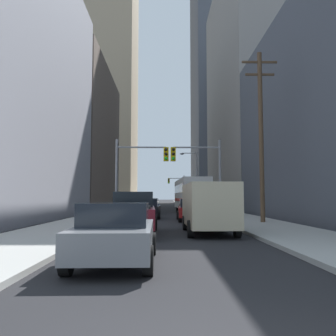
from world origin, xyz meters
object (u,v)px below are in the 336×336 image
at_px(sedan_navy, 150,206).
at_px(traffic_signal_near_right, 198,165).
at_px(sedan_red, 191,210).
at_px(traffic_signal_near_left, 139,165).
at_px(sedan_black, 148,208).
at_px(traffic_signal_far_right, 177,185).
at_px(cargo_van_beige, 208,205).
at_px(pickup_truck_maroon, 132,213).
at_px(city_bus, 191,194).
at_px(sedan_grey, 116,233).

distance_m(sedan_navy, traffic_signal_near_right, 10.42).
distance_m(sedan_red, traffic_signal_near_left, 5.33).
relative_size(sedan_black, traffic_signal_far_right, 0.71).
bearing_deg(cargo_van_beige, traffic_signal_far_right, 89.15).
distance_m(sedan_navy, traffic_signal_near_left, 9.64).
relative_size(pickup_truck_maroon, sedan_black, 1.28).
bearing_deg(sedan_navy, city_bus, 2.73).
xyz_separation_m(sedan_black, traffic_signal_near_left, (-0.60, -1.04, 3.28)).
distance_m(sedan_red, sedan_black, 4.29).
bearing_deg(traffic_signal_near_right, pickup_truck_maroon, -111.51).
height_order(city_bus, sedan_navy, city_bus).
height_order(traffic_signal_near_right, traffic_signal_far_right, same).
relative_size(cargo_van_beige, sedan_grey, 1.24).
relative_size(sedan_red, sedan_black, 1.00).
bearing_deg(traffic_signal_near_left, city_bus, 63.51).
relative_size(pickup_truck_maroon, sedan_red, 1.29).
relative_size(pickup_truck_maroon, sedan_navy, 1.29).
bearing_deg(cargo_van_beige, sedan_red, 90.69).
bearing_deg(cargo_van_beige, pickup_truck_maroon, -176.43).
height_order(sedan_black, traffic_signal_far_right, traffic_signal_far_right).
height_order(sedan_grey, sedan_red, same).
relative_size(sedan_black, traffic_signal_near_left, 0.71).
height_order(pickup_truck_maroon, sedan_grey, pickup_truck_maroon).
height_order(sedan_grey, sedan_navy, same).
distance_m(cargo_van_beige, sedan_black, 11.63).
xyz_separation_m(traffic_signal_near_right, traffic_signal_far_right, (0.20, 44.49, -0.02)).
relative_size(traffic_signal_near_right, traffic_signal_far_right, 1.00).
bearing_deg(pickup_truck_maroon, traffic_signal_far_right, 85.54).
bearing_deg(city_bus, sedan_navy, -177.27).
relative_size(sedan_red, sedan_navy, 1.00).
bearing_deg(traffic_signal_near_left, sedan_grey, -88.03).
bearing_deg(sedan_navy, traffic_signal_near_right, -66.23).
bearing_deg(sedan_red, traffic_signal_near_right, 69.38).
relative_size(pickup_truck_maroon, traffic_signal_near_left, 0.91).
height_order(cargo_van_beige, traffic_signal_near_right, traffic_signal_near_right).
height_order(pickup_truck_maroon, sedan_black, pickup_truck_maroon).
xyz_separation_m(city_bus, sedan_red, (-0.86, -11.13, -1.16)).
xyz_separation_m(cargo_van_beige, traffic_signal_far_right, (0.81, 54.61, 2.74)).
distance_m(pickup_truck_maroon, traffic_signal_near_right, 11.53).
relative_size(sedan_grey, traffic_signal_near_left, 0.70).
bearing_deg(sedan_black, sedan_grey, -90.03).
xyz_separation_m(sedan_red, traffic_signal_near_left, (-3.75, 1.88, 3.28)).
relative_size(city_bus, cargo_van_beige, 2.21).
distance_m(pickup_truck_maroon, traffic_signal_far_right, 55.08).
relative_size(traffic_signal_near_left, traffic_signal_near_right, 1.00).
bearing_deg(sedan_black, traffic_signal_near_left, -120.10).
bearing_deg(sedan_red, traffic_signal_far_right, 88.88).
distance_m(sedan_grey, sedan_red, 15.73).
bearing_deg(traffic_signal_far_right, sedan_navy, -96.74).
distance_m(city_bus, cargo_van_beige, 19.39).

